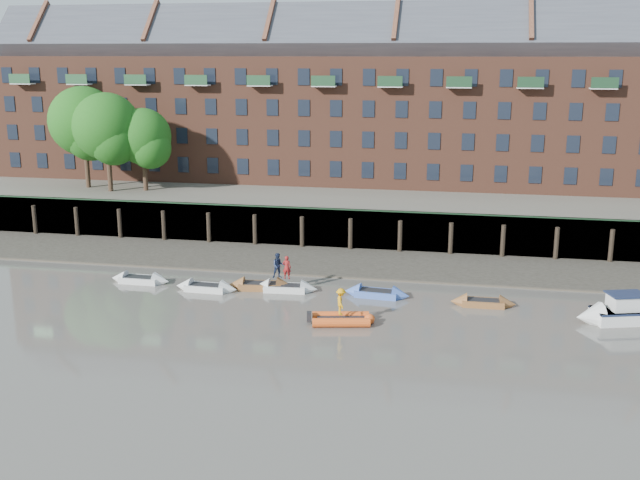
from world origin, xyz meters
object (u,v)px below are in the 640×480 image
(rib_tender, at_px, (343,319))
(person_rib_crew, at_px, (341,302))
(rowboat_1, at_px, (206,288))
(rowboat_6, at_px, (483,303))
(person_rower_b, at_px, (278,266))
(motor_launch, at_px, (616,313))
(rowboat_0, at_px, (140,280))
(rowboat_3, at_px, (285,288))
(person_rower_a, at_px, (287,267))
(rowboat_2, at_px, (261,286))
(rowboat_4, at_px, (377,293))

(rib_tender, height_order, person_rib_crew, person_rib_crew)
(rowboat_1, xyz_separation_m, rowboat_6, (18.21, 0.37, -0.01))
(person_rower_b, bearing_deg, rib_tender, -68.85)
(rowboat_1, relative_size, motor_launch, 0.75)
(rowboat_0, bearing_deg, person_rower_b, 2.46)
(motor_launch, bearing_deg, rowboat_3, -22.54)
(motor_launch, height_order, person_rib_crew, person_rib_crew)
(rowboat_6, relative_size, person_rower_a, 2.56)
(rowboat_1, height_order, person_rib_crew, person_rib_crew)
(person_rib_crew, bearing_deg, rib_tender, -64.89)
(person_rower_b, bearing_deg, person_rib_crew, -70.20)
(rowboat_3, height_order, motor_launch, motor_launch)
(rowboat_2, height_order, rib_tender, rowboat_2)
(rowboat_2, relative_size, person_rower_b, 2.71)
(rowboat_1, bearing_deg, rowboat_3, 11.46)
(rowboat_6, bearing_deg, motor_launch, -12.55)
(person_rower_b, xyz_separation_m, person_rib_crew, (5.21, -5.71, -0.30))
(rib_tender, bearing_deg, person_rib_crew, -150.48)
(person_rower_b, bearing_deg, rowboat_6, -25.78)
(rowboat_0, distance_m, rib_tender, 16.10)
(person_rower_b, bearing_deg, person_rower_a, -33.87)
(person_rower_b, height_order, person_rib_crew, person_rower_b)
(rowboat_3, relative_size, person_rower_a, 2.78)
(rowboat_2, relative_size, rowboat_6, 1.13)
(rowboat_1, height_order, rib_tender, rowboat_1)
(rowboat_3, height_order, person_rower_b, person_rower_b)
(rowboat_1, height_order, rowboat_6, rowboat_1)
(rowboat_1, xyz_separation_m, rowboat_2, (3.49, 1.03, 0.01))
(rowboat_3, bearing_deg, rowboat_6, -6.25)
(rowboat_2, relative_size, rowboat_3, 1.05)
(rowboat_2, distance_m, person_rower_b, 1.92)
(rowboat_2, xyz_separation_m, person_rower_b, (1.23, 0.10, 1.47))
(rowboat_0, bearing_deg, rowboat_1, -8.60)
(rowboat_1, xyz_separation_m, person_rib_crew, (9.93, -4.58, 1.18))
(motor_launch, height_order, person_rower_a, person_rower_a)
(rowboat_1, height_order, person_rower_b, person_rower_b)
(rowboat_4, xyz_separation_m, person_rib_crew, (-1.47, -5.51, 1.18))
(rowboat_3, relative_size, person_rib_crew, 2.76)
(rowboat_2, bearing_deg, rowboat_6, -9.61)
(rowboat_3, distance_m, motor_launch, 20.71)
(person_rib_crew, bearing_deg, motor_launch, -93.84)
(rowboat_6, height_order, person_rower_b, person_rower_b)
(rib_tender, height_order, motor_launch, motor_launch)
(rib_tender, bearing_deg, rowboat_4, 64.63)
(rowboat_0, height_order, rowboat_1, rowboat_1)
(rowboat_0, xyz_separation_m, rowboat_2, (8.62, 0.17, 0.01))
(motor_launch, bearing_deg, rowboat_6, -28.15)
(rowboat_2, height_order, person_rower_a, person_rower_a)
(rib_tender, relative_size, person_rower_b, 2.23)
(rowboat_2, xyz_separation_m, motor_launch, (22.35, -2.20, 0.35))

